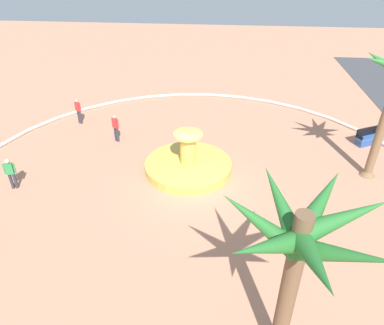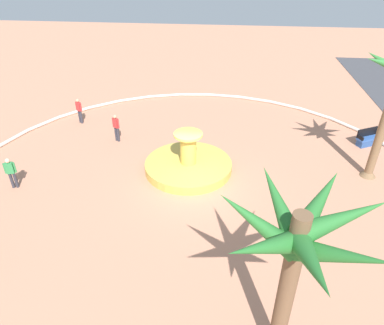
{
  "view_description": "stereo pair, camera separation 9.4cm",
  "coord_description": "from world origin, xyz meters",
  "px_view_note": "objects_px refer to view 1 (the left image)",
  "views": [
    {
      "loc": [
        13.96,
        1.34,
        10.01
      ],
      "look_at": [
        -0.37,
        -0.12,
        1.0
      ],
      "focal_mm": 32.78,
      "sensor_mm": 36.0,
      "label": 1
    },
    {
      "loc": [
        13.95,
        1.43,
        10.01
      ],
      "look_at": [
        -0.37,
        -0.12,
        1.0
      ],
      "focal_mm": 32.78,
      "sensor_mm": 36.0,
      "label": 2
    }
  ],
  "objects_px": {
    "palm_tree_by_curb": "(299,248)",
    "person_cyclist_helmet": "(10,172)",
    "person_cyclist_photo": "(116,127)",
    "person_pedestrian_stroll": "(78,110)",
    "bench_west": "(368,139)",
    "fountain": "(188,165)"
  },
  "relations": [
    {
      "from": "palm_tree_by_curb",
      "to": "person_cyclist_photo",
      "type": "bearing_deg",
      "value": -145.51
    },
    {
      "from": "person_cyclist_helmet",
      "to": "person_pedestrian_stroll",
      "type": "xyz_separation_m",
      "value": [
        -7.3,
        0.47,
        0.03
      ]
    },
    {
      "from": "bench_west",
      "to": "person_pedestrian_stroll",
      "type": "xyz_separation_m",
      "value": [
        -1.03,
        -17.82,
        0.59
      ]
    },
    {
      "from": "person_pedestrian_stroll",
      "to": "fountain",
      "type": "bearing_deg",
      "value": 57.67
    },
    {
      "from": "bench_west",
      "to": "person_pedestrian_stroll",
      "type": "height_order",
      "value": "person_pedestrian_stroll"
    },
    {
      "from": "bench_west",
      "to": "person_cyclist_helmet",
      "type": "bearing_deg",
      "value": -71.09
    },
    {
      "from": "palm_tree_by_curb",
      "to": "person_cyclist_photo",
      "type": "height_order",
      "value": "palm_tree_by_curb"
    },
    {
      "from": "person_cyclist_photo",
      "to": "person_pedestrian_stroll",
      "type": "distance_m",
      "value": 3.78
    },
    {
      "from": "person_cyclist_helmet",
      "to": "fountain",
      "type": "bearing_deg",
      "value": 106.75
    },
    {
      "from": "fountain",
      "to": "bench_west",
      "type": "bearing_deg",
      "value": 110.6
    },
    {
      "from": "palm_tree_by_curb",
      "to": "person_pedestrian_stroll",
      "type": "bearing_deg",
      "value": -141.29
    },
    {
      "from": "person_cyclist_photo",
      "to": "bench_west",
      "type": "bearing_deg",
      "value": 94.39
    },
    {
      "from": "palm_tree_by_curb",
      "to": "person_cyclist_helmet",
      "type": "height_order",
      "value": "palm_tree_by_curb"
    },
    {
      "from": "fountain",
      "to": "palm_tree_by_curb",
      "type": "distance_m",
      "value": 10.61
    },
    {
      "from": "fountain",
      "to": "palm_tree_by_curb",
      "type": "bearing_deg",
      "value": 21.4
    },
    {
      "from": "person_cyclist_helmet",
      "to": "person_cyclist_photo",
      "type": "distance_m",
      "value": 6.25
    },
    {
      "from": "palm_tree_by_curb",
      "to": "person_pedestrian_stroll",
      "type": "height_order",
      "value": "palm_tree_by_curb"
    },
    {
      "from": "bench_west",
      "to": "person_cyclist_photo",
      "type": "bearing_deg",
      "value": -85.61
    },
    {
      "from": "bench_west",
      "to": "person_cyclist_helmet",
      "type": "relative_size",
      "value": 1.02
    },
    {
      "from": "fountain",
      "to": "person_pedestrian_stroll",
      "type": "bearing_deg",
      "value": -122.33
    },
    {
      "from": "person_cyclist_photo",
      "to": "person_pedestrian_stroll",
      "type": "height_order",
      "value": "person_cyclist_photo"
    },
    {
      "from": "person_pedestrian_stroll",
      "to": "person_cyclist_photo",
      "type": "bearing_deg",
      "value": 55.07
    }
  ]
}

